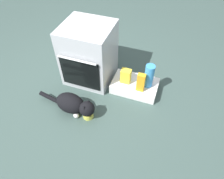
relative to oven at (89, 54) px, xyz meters
name	(u,v)px	position (x,y,z in m)	size (l,w,h in m)	color
ground	(79,95)	(-0.01, -0.37, -0.37)	(8.00, 8.00, 0.00)	#384C47
oven	(89,54)	(0.00, 0.00, 0.00)	(0.58, 0.60, 0.74)	#B7BABF
pantry_cabinet	(135,86)	(0.62, -0.04, -0.31)	(0.56, 0.35, 0.13)	white
food_bowl	(88,115)	(0.24, -0.63, -0.34)	(0.12, 0.12, 0.08)	#D1D14C
cat	(73,104)	(0.06, -0.61, -0.24)	(0.74, 0.26, 0.25)	black
water_bottle	(149,76)	(0.77, -0.04, -0.10)	(0.11, 0.11, 0.30)	#388CD1
snack_bag	(126,76)	(0.50, -0.07, -0.16)	(0.12, 0.09, 0.18)	yellow
juice_carton	(141,82)	(0.70, -0.14, -0.13)	(0.09, 0.06, 0.24)	orange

